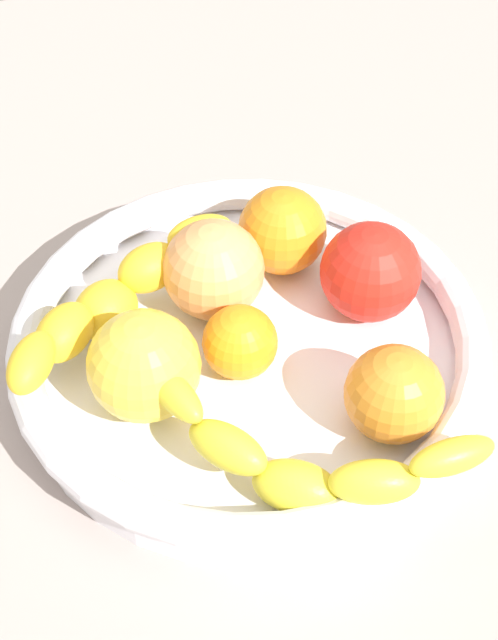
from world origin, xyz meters
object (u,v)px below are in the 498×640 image
Objects in this scene: fruit_bowl at (249,347)px; peach_blush at (213,270)px; tomato_red at (370,272)px; orange_front at (394,394)px; apple_yellow at (144,366)px; banana_draped_right at (301,461)px; banana_draped_left at (111,301)px; orange_mid_right at (282,230)px; orange_mid_left at (240,342)px.

fruit_bowl is 4.59× the size of peach_blush.
fruit_bowl is at bearing -173.70° from tomato_red.
orange_front is 0.88× the size of peach_blush.
peach_blush is at bearing 45.75° from apple_yellow.
apple_yellow is (-17.66, -3.39, 0.13)cm from tomato_red.
tomato_red is (9.59, 1.06, 3.53)cm from fruit_bowl.
banana_draped_right is at bearing -159.92° from orange_front.
peach_blush reaches higher than fruit_bowl.
fruit_bowl is 1.80× the size of banana_draped_left.
tomato_red is (2.95, 10.49, 0.39)cm from orange_front.
apple_yellow reaches higher than banana_draped_left.
tomato_red is (4.32, -6.54, 0.28)cm from orange_mid_right.
banana_draped_left is (-8.71, 4.43, 3.34)cm from fruit_bowl.
orange_mid_right reaches higher than orange_front.
banana_draped_right is 2.57× the size of peach_blush.
orange_mid_left is at bearing -125.40° from orange_mid_right.
fruit_bowl is 4.65× the size of tomato_red.
fruit_bowl is 6.48× the size of orange_mid_left.
fruit_bowl is 11.96cm from orange_front.
apple_yellow is at bearing -143.33° from orange_mid_right.
orange_mid_left is at bearing -37.81° from banana_draped_left.
orange_mid_right is 0.89× the size of apple_yellow.
tomato_red is at bearing 51.80° from banana_draped_right.
orange_mid_left is 6.42cm from peach_blush.
orange_mid_left is (-7.80, 8.00, -0.64)cm from orange_front.
orange_front is 1.24× the size of orange_mid_left.
fruit_bowl is 9.80cm from orange_mid_right.
orange_mid_right is (13.98, 3.16, -0.10)cm from banana_draped_left.
fruit_bowl is at bearing 125.17° from orange_front.
peach_blush is (7.68, 0.45, 0.24)cm from banana_draped_left.
orange_front is at bearing -105.69° from tomato_red.
banana_draped_right is 2.61× the size of tomato_red.
fruit_bowl is 5.21× the size of orange_front.
banana_draped_right reaches higher than fruit_bowl.
tomato_red is (18.31, -3.37, 0.18)cm from banana_draped_left.
banana_draped_right is 16.83cm from tomato_red.
fruit_bowl is at bearing -26.95° from banana_draped_left.
banana_draped_right is at bearing -107.10° from orange_mid_right.
orange_mid_left is at bearing 91.83° from banana_draped_right.
banana_draped_left is 14.34cm from orange_mid_right.
orange_front is 0.89× the size of tomato_red.
orange_mid_left is at bearing -166.91° from tomato_red.
peach_blush is at bearing -156.72° from orange_mid_right.
orange_mid_left is 7.07cm from apple_yellow.
apple_yellow is at bearing 126.47° from banana_draped_right.
orange_front reaches higher than fruit_bowl.
apple_yellow reaches higher than fruit_bowl.
peach_blush is at bearing 118.21° from orange_front.
peach_blush is 0.98× the size of apple_yellow.
banana_draped_right is at bearing -53.53° from apple_yellow.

